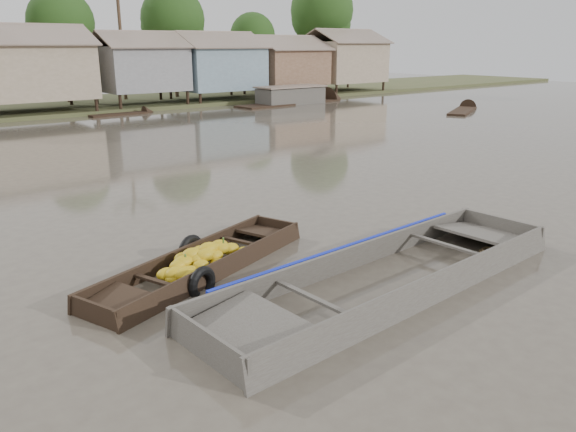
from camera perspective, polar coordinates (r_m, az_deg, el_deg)
ground at (r=11.06m, az=4.39°, el=-5.32°), size 120.00×120.00×0.00m
riverbank at (r=40.61m, az=-24.88°, el=13.96°), size 120.00×12.47×10.22m
banana_boat at (r=10.97m, az=-8.89°, el=-4.90°), size 5.37×2.90×0.74m
viewer_boat at (r=10.44m, az=10.15°, el=-6.54°), size 8.07×2.46×0.64m
distant_boats at (r=38.20m, az=-5.42°, el=11.04°), size 48.50×14.32×1.38m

